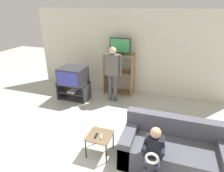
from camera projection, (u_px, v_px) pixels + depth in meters
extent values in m
cube|color=silver|center=(129.00, 53.00, 5.94)|extent=(6.40, 0.06, 2.60)
cube|color=#38383D|center=(75.00, 98.00, 5.88)|extent=(0.94, 0.50, 0.02)
cube|color=#38383D|center=(74.00, 91.00, 5.78)|extent=(0.91, 0.50, 0.02)
cube|color=#38383D|center=(73.00, 83.00, 5.67)|extent=(0.94, 0.50, 0.02)
cube|color=#38383D|center=(61.00, 89.00, 5.91)|extent=(0.03, 0.50, 0.53)
cube|color=#38383D|center=(87.00, 92.00, 5.64)|extent=(0.03, 0.50, 0.53)
cube|color=silver|center=(73.00, 91.00, 5.72)|extent=(0.24, 0.28, 0.05)
cube|color=#2D2D33|center=(73.00, 75.00, 5.55)|extent=(0.74, 0.67, 0.49)
cube|color=#333899|center=(67.00, 79.00, 5.26)|extent=(0.66, 0.01, 0.41)
cube|color=#9E7A51|center=(106.00, 73.00, 6.13)|extent=(0.03, 0.46, 1.30)
cube|color=#9E7A51|center=(133.00, 76.00, 5.87)|extent=(0.03, 0.46, 1.30)
cube|color=#9E7A51|center=(119.00, 92.00, 6.25)|extent=(0.87, 0.46, 0.03)
cube|color=#9E7A51|center=(119.00, 72.00, 5.98)|extent=(0.87, 0.46, 0.03)
cube|color=#9E7A51|center=(119.00, 55.00, 5.75)|extent=(0.87, 0.46, 0.03)
cube|color=#3870B7|center=(114.00, 69.00, 5.92)|extent=(0.18, 0.04, 0.22)
cube|color=black|center=(120.00, 54.00, 5.74)|extent=(0.23, 0.20, 0.04)
cube|color=black|center=(120.00, 46.00, 5.64)|extent=(0.65, 0.04, 0.46)
cube|color=#3FA559|center=(120.00, 46.00, 5.62)|extent=(0.60, 0.01, 0.41)
cube|color=brown|center=(100.00, 136.00, 3.54)|extent=(0.46, 0.46, 0.02)
cylinder|color=black|center=(86.00, 149.00, 3.50)|extent=(0.02, 0.02, 0.41)
cylinder|color=black|center=(106.00, 154.00, 3.39)|extent=(0.02, 0.02, 0.41)
cylinder|color=black|center=(94.00, 136.00, 3.86)|extent=(0.02, 0.02, 0.41)
cylinder|color=black|center=(113.00, 140.00, 3.74)|extent=(0.02, 0.02, 0.41)
cube|color=black|center=(96.00, 136.00, 3.51)|extent=(0.04, 0.15, 0.02)
cube|color=gray|center=(101.00, 136.00, 3.49)|extent=(0.09, 0.15, 0.02)
cube|color=#4C4C56|center=(172.00, 155.00, 3.34)|extent=(1.82, 0.85, 0.46)
cube|color=#4C4C56|center=(176.00, 125.00, 3.46)|extent=(1.82, 0.20, 0.38)
cube|color=#4C4C56|center=(129.00, 143.00, 3.55)|extent=(0.22, 0.85, 0.58)
cube|color=#4C4C56|center=(223.00, 163.00, 3.08)|extent=(0.22, 0.85, 0.58)
cylinder|color=#4C4C56|center=(110.00, 88.00, 5.61)|extent=(0.11, 0.11, 0.82)
cylinder|color=#4C4C56|center=(115.00, 88.00, 5.56)|extent=(0.11, 0.11, 0.82)
cube|color=#5B5651|center=(113.00, 65.00, 5.30)|extent=(0.38, 0.20, 0.62)
cylinder|color=#5B5651|center=(105.00, 64.00, 5.36)|extent=(0.08, 0.08, 0.59)
cylinder|color=#5B5651|center=(120.00, 65.00, 5.22)|extent=(0.08, 0.08, 0.59)
sphere|color=beige|center=(113.00, 51.00, 5.13)|extent=(0.20, 0.20, 0.20)
cylinder|color=#2D2D38|center=(147.00, 159.00, 2.89)|extent=(0.09, 0.30, 0.09)
cylinder|color=#2D2D38|center=(157.00, 161.00, 2.85)|extent=(0.09, 0.30, 0.09)
cube|color=black|center=(154.00, 146.00, 2.95)|extent=(0.30, 0.17, 0.36)
cylinder|color=black|center=(145.00, 146.00, 2.85)|extent=(0.06, 0.31, 0.14)
cylinder|color=black|center=(163.00, 150.00, 2.77)|extent=(0.06, 0.31, 0.14)
sphere|color=tan|center=(156.00, 133.00, 2.84)|extent=(0.17, 0.17, 0.17)
torus|color=white|center=(152.00, 158.00, 2.69)|extent=(0.21, 0.04, 0.21)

